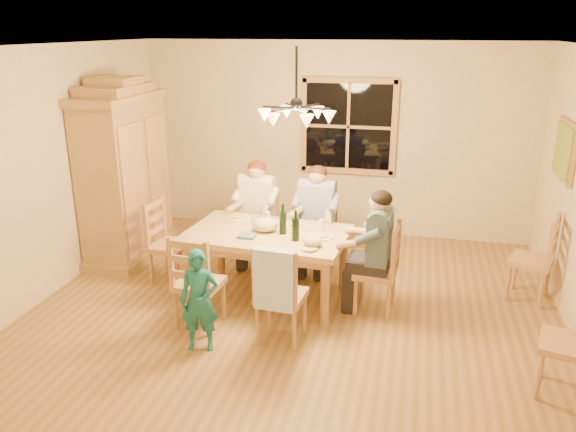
% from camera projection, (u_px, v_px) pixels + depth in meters
% --- Properties ---
extents(floor, '(5.50, 5.50, 0.00)m').
position_uv_depth(floor, '(295.00, 307.00, 6.05)').
color(floor, olive).
rests_on(floor, ground).
extents(ceiling, '(5.50, 5.00, 0.02)m').
position_uv_depth(ceiling, '(297.00, 46.00, 5.19)').
color(ceiling, white).
rests_on(ceiling, wall_back).
extents(wall_back, '(5.50, 0.02, 2.70)m').
position_uv_depth(wall_back, '(334.00, 140.00, 7.92)').
color(wall_back, beige).
rests_on(wall_back, floor).
extents(wall_left, '(0.02, 5.00, 2.70)m').
position_uv_depth(wall_left, '(54.00, 171.00, 6.21)').
color(wall_left, beige).
rests_on(wall_left, floor).
extents(window, '(1.30, 0.06, 1.30)m').
position_uv_depth(window, '(348.00, 127.00, 7.78)').
color(window, black).
rests_on(window, wall_back).
extents(painting, '(0.06, 0.78, 0.64)m').
position_uv_depth(painting, '(565.00, 150.00, 6.06)').
color(painting, olive).
rests_on(painting, wall_right).
extents(chandelier, '(0.77, 0.68, 0.71)m').
position_uv_depth(chandelier, '(296.00, 113.00, 5.39)').
color(chandelier, black).
rests_on(chandelier, ceiling).
extents(armoire, '(0.66, 1.40, 2.30)m').
position_uv_depth(armoire, '(125.00, 177.00, 7.10)').
color(armoire, olive).
rests_on(armoire, floor).
extents(dining_table, '(1.80, 1.19, 0.76)m').
position_uv_depth(dining_table, '(267.00, 241.00, 6.10)').
color(dining_table, tan).
rests_on(dining_table, floor).
extents(chair_far_left, '(0.47, 0.45, 0.99)m').
position_uv_depth(chair_far_left, '(258.00, 241.00, 7.07)').
color(chair_far_left, '#A67849').
rests_on(chair_far_left, floor).
extents(chair_far_right, '(0.47, 0.45, 0.99)m').
position_uv_depth(chair_far_right, '(316.00, 248.00, 6.85)').
color(chair_far_right, '#A67849').
rests_on(chair_far_right, floor).
extents(chair_near_left, '(0.47, 0.45, 0.99)m').
position_uv_depth(chair_near_left, '(200.00, 297.00, 5.61)').
color(chair_near_left, '#A67849').
rests_on(chair_near_left, floor).
extents(chair_near_right, '(0.47, 0.45, 0.99)m').
position_uv_depth(chair_near_right, '(281.00, 310.00, 5.36)').
color(chair_near_right, '#A67849').
rests_on(chair_near_right, floor).
extents(chair_end_left, '(0.45, 0.47, 0.99)m').
position_uv_depth(chair_end_left, '(172.00, 258.00, 6.56)').
color(chair_end_left, '#A67849').
rests_on(chair_end_left, floor).
extents(chair_end_right, '(0.45, 0.47, 0.99)m').
position_uv_depth(chair_end_right, '(375.00, 285.00, 5.87)').
color(chair_end_right, '#A67849').
rests_on(chair_end_right, floor).
extents(adult_woman, '(0.42, 0.45, 0.87)m').
position_uv_depth(adult_woman, '(257.00, 200.00, 6.90)').
color(adult_woman, beige).
rests_on(adult_woman, floor).
extents(adult_plaid_man, '(0.42, 0.45, 0.87)m').
position_uv_depth(adult_plaid_man, '(317.00, 206.00, 6.68)').
color(adult_plaid_man, navy).
rests_on(adult_plaid_man, floor).
extents(adult_slate_man, '(0.45, 0.42, 0.87)m').
position_uv_depth(adult_slate_man, '(378.00, 237.00, 5.70)').
color(adult_slate_man, '#465C70').
rests_on(adult_slate_man, floor).
extents(towel, '(0.39, 0.13, 0.58)m').
position_uv_depth(towel, '(274.00, 280.00, 5.06)').
color(towel, '#B1CAF0').
rests_on(towel, chair_near_right).
extents(wine_bottle_a, '(0.08, 0.08, 0.33)m').
position_uv_depth(wine_bottle_a, '(283.00, 219.00, 5.96)').
color(wine_bottle_a, black).
rests_on(wine_bottle_a, dining_table).
extents(wine_bottle_b, '(0.08, 0.08, 0.33)m').
position_uv_depth(wine_bottle_b, '(296.00, 225.00, 5.78)').
color(wine_bottle_b, black).
rests_on(wine_bottle_b, dining_table).
extents(plate_woman, '(0.26, 0.26, 0.02)m').
position_uv_depth(plate_woman, '(239.00, 218.00, 6.48)').
color(plate_woman, white).
rests_on(plate_woman, dining_table).
extents(plate_plaid, '(0.26, 0.26, 0.02)m').
position_uv_depth(plate_plaid, '(296.00, 226.00, 6.23)').
color(plate_plaid, white).
rests_on(plate_plaid, dining_table).
extents(plate_slate, '(0.26, 0.26, 0.02)m').
position_uv_depth(plate_slate, '(320.00, 237.00, 5.91)').
color(plate_slate, white).
rests_on(plate_slate, dining_table).
extents(wine_glass_a, '(0.06, 0.06, 0.14)m').
position_uv_depth(wine_glass_a, '(267.00, 218.00, 6.31)').
color(wine_glass_a, silver).
rests_on(wine_glass_a, dining_table).
extents(wine_glass_b, '(0.06, 0.06, 0.14)m').
position_uv_depth(wine_glass_b, '(322.00, 226.00, 6.05)').
color(wine_glass_b, silver).
rests_on(wine_glass_b, dining_table).
extents(cap, '(0.20, 0.20, 0.11)m').
position_uv_depth(cap, '(312.00, 241.00, 5.66)').
color(cap, tan).
rests_on(cap, dining_table).
extents(napkin, '(0.19, 0.15, 0.03)m').
position_uv_depth(napkin, '(247.00, 236.00, 5.90)').
color(napkin, slate).
rests_on(napkin, dining_table).
extents(cloth_bundle, '(0.28, 0.22, 0.15)m').
position_uv_depth(cloth_bundle, '(265.00, 225.00, 6.06)').
color(cloth_bundle, tan).
rests_on(cloth_bundle, dining_table).
extents(child, '(0.40, 0.30, 0.98)m').
position_uv_depth(child, '(199.00, 301.00, 5.13)').
color(child, '#18636D').
rests_on(child, floor).
extents(chair_spare_front, '(0.51, 0.53, 0.99)m').
position_uv_depth(chair_spare_front, '(565.00, 361.00, 4.54)').
color(chair_spare_front, '#A67849').
rests_on(chair_spare_front, floor).
extents(chair_spare_back, '(0.54, 0.55, 0.99)m').
position_uv_depth(chair_spare_back, '(529.00, 273.00, 6.15)').
color(chair_spare_back, '#A67849').
rests_on(chair_spare_back, floor).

